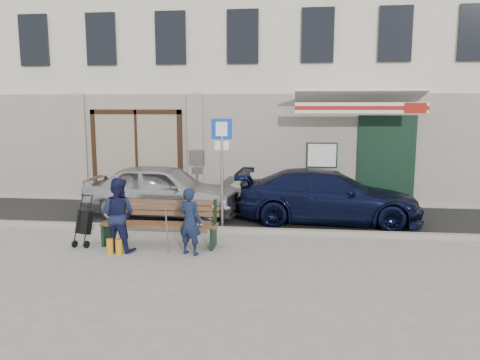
% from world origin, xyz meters
% --- Properties ---
extents(ground, '(80.00, 80.00, 0.00)m').
position_xyz_m(ground, '(0.00, 0.00, 0.00)').
color(ground, '#9E9991').
rests_on(ground, ground).
extents(asphalt_lane, '(60.00, 3.20, 0.01)m').
position_xyz_m(asphalt_lane, '(0.00, 3.10, 0.01)').
color(asphalt_lane, '#282828').
rests_on(asphalt_lane, ground).
extents(curb, '(60.00, 0.18, 0.12)m').
position_xyz_m(curb, '(0.00, 1.50, 0.06)').
color(curb, '#9E9384').
rests_on(curb, ground).
extents(building, '(20.00, 8.27, 10.00)m').
position_xyz_m(building, '(0.01, 8.45, 4.97)').
color(building, beige).
rests_on(building, ground).
extents(car_silver, '(4.14, 1.83, 1.39)m').
position_xyz_m(car_silver, '(-1.84, 2.91, 0.69)').
color(car_silver, '#B8B8BD').
rests_on(car_silver, ground).
extents(car_navy, '(4.54, 1.98, 1.30)m').
position_xyz_m(car_navy, '(2.36, 2.78, 0.65)').
color(car_navy, black).
rests_on(car_navy, ground).
extents(parking_sign, '(0.47, 0.10, 2.56)m').
position_xyz_m(parking_sign, '(-0.15, 1.92, 1.71)').
color(parking_sign, gray).
rests_on(parking_sign, ground).
extents(bench, '(2.40, 1.17, 0.98)m').
position_xyz_m(bench, '(-1.25, 0.36, 0.46)').
color(bench, brown).
rests_on(bench, ground).
extents(man, '(0.55, 0.45, 1.31)m').
position_xyz_m(man, '(-0.46, -0.14, 0.66)').
color(man, '#131C35').
rests_on(man, ground).
extents(woman, '(0.79, 0.66, 1.46)m').
position_xyz_m(woman, '(-1.91, -0.08, 0.73)').
color(woman, '#15193A').
rests_on(woman, ground).
extents(stroller, '(0.37, 0.47, 1.03)m').
position_xyz_m(stroller, '(-2.76, 0.21, 0.46)').
color(stroller, black).
rests_on(stroller, ground).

